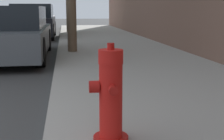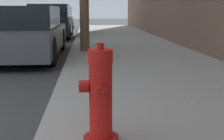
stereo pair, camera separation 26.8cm
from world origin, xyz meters
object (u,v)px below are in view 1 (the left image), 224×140
object	(u,v)px
parked_car_near	(11,33)
parked_car_far	(38,19)
fire_hydrant	(110,97)
parked_car_mid	(34,22)

from	to	relation	value
parked_car_near	parked_car_far	distance (m)	11.11
fire_hydrant	parked_car_near	xyz separation A→B (m)	(-1.71, 5.66, 0.14)
fire_hydrant	parked_car_near	distance (m)	5.91
fire_hydrant	parked_car_far	world-z (taller)	parked_car_far
fire_hydrant	parked_car_near	bearing A→B (deg)	106.79
fire_hydrant	parked_car_far	xyz separation A→B (m)	(-1.91, 16.77, 0.17)
parked_car_near	parked_car_far	bearing A→B (deg)	91.03
fire_hydrant	parked_car_far	size ratio (longest dim) A/B	0.19
parked_car_mid	parked_car_far	world-z (taller)	parked_car_mid
parked_car_near	fire_hydrant	bearing A→B (deg)	-73.21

